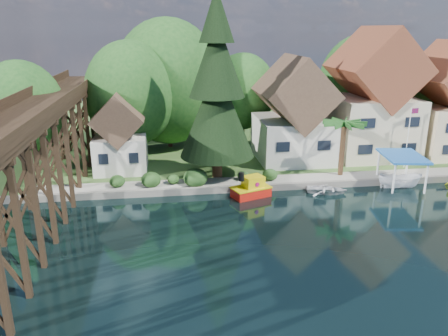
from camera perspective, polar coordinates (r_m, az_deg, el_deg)
The scene contains 16 objects.
ground at distance 32.35m, azimuth 4.64°, elevation -8.14°, with size 140.00×140.00×0.00m, color black.
bank at distance 64.22m, azimuth -1.81°, elevation 5.32°, with size 140.00×52.00×0.50m, color #2A4B1E.
seawall at distance 40.29m, azimuth 7.81°, elevation -2.41°, with size 60.00×0.40×0.62m, color slate.
promenade at distance 41.95m, azimuth 9.99°, elevation -1.38°, with size 50.00×2.60×0.06m, color gray.
trestle_bridge at distance 35.95m, azimuth -22.87°, elevation 2.25°, with size 4.12×44.18×9.30m.
house_left at distance 47.24m, azimuth 9.02°, elevation 6.62°, with size 7.64×8.64×11.02m.
house_center at distance 50.78m, azimuth 18.81°, elevation 8.14°, with size 8.65×9.18×13.89m.
shed at distance 44.31m, azimuth -13.43°, elevation 3.88°, with size 5.09×5.40×7.85m.
bg_trees at distance 50.65m, azimuth 0.81°, elevation 10.05°, with size 49.90×13.30×10.57m.
shrubs at distance 39.82m, azimuth -4.64°, elevation -1.15°, with size 15.76×2.47×1.70m.
conifer at distance 40.14m, azimuth -0.94°, elevation 10.12°, with size 6.97×6.97×17.15m.
palm_tree at distance 42.62m, azimuth 15.44°, elevation 5.43°, with size 5.28×5.28×5.68m.
flagpole at distance 47.63m, azimuth 23.07°, elevation 4.45°, with size 0.95×0.29×6.16m.
tugboat at distance 38.31m, azimuth 3.60°, elevation -2.70°, with size 3.78×2.88×2.43m.
boat_white_a at distance 40.29m, azimuth 13.27°, elevation -2.65°, with size 2.56×3.59×0.74m, color silver.
boat_canopy at distance 43.13m, azimuth 22.06°, elevation -0.75°, with size 4.17×5.40×3.18m.
Camera 1 is at (-6.50, -28.37, 14.12)m, focal length 35.00 mm.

